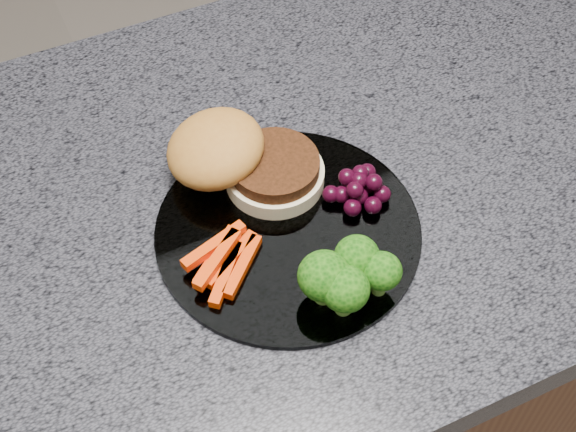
{
  "coord_description": "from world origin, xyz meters",
  "views": [
    {
      "loc": [
        -0.2,
        -0.49,
        1.53
      ],
      "look_at": [
        -0.0,
        -0.06,
        0.93
      ],
      "focal_mm": 50.0,
      "sensor_mm": 36.0,
      "label": 1
    }
  ],
  "objects_px": {
    "plate": "(288,230)",
    "island_cabinet": "(272,387)",
    "burger": "(237,160)",
    "grape_bunch": "(359,188)"
  },
  "relations": [
    {
      "from": "island_cabinet",
      "to": "grape_bunch",
      "type": "height_order",
      "value": "grape_bunch"
    },
    {
      "from": "plate",
      "to": "grape_bunch",
      "type": "xyz_separation_m",
      "value": [
        0.08,
        0.01,
        0.02
      ]
    },
    {
      "from": "burger",
      "to": "island_cabinet",
      "type": "bearing_deg",
      "value": -23.51
    },
    {
      "from": "island_cabinet",
      "to": "grape_bunch",
      "type": "relative_size",
      "value": 18.68
    },
    {
      "from": "burger",
      "to": "grape_bunch",
      "type": "xyz_separation_m",
      "value": [
        0.1,
        -0.08,
        -0.01
      ]
    },
    {
      "from": "island_cabinet",
      "to": "plate",
      "type": "xyz_separation_m",
      "value": [
        -0.0,
        -0.06,
        0.47
      ]
    },
    {
      "from": "grape_bunch",
      "to": "island_cabinet",
      "type": "bearing_deg",
      "value": 142.96
    },
    {
      "from": "island_cabinet",
      "to": "plate",
      "type": "distance_m",
      "value": 0.48
    },
    {
      "from": "plate",
      "to": "island_cabinet",
      "type": "bearing_deg",
      "value": 87.0
    },
    {
      "from": "plate",
      "to": "grape_bunch",
      "type": "relative_size",
      "value": 4.05
    }
  ]
}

